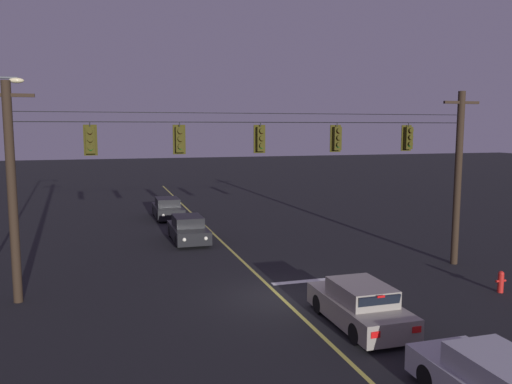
{
  "coord_description": "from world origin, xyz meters",
  "views": [
    {
      "loc": [
        -6.17,
        -17.41,
        6.24
      ],
      "look_at": [
        0.0,
        3.26,
        3.54
      ],
      "focal_mm": 36.28,
      "sensor_mm": 36.0,
      "label": 1
    }
  ],
  "objects_px": {
    "traffic_light_centre": "(261,139)",
    "traffic_light_rightmost": "(408,138)",
    "traffic_light_right_inner": "(337,138)",
    "car_oncoming_trailing": "(168,209)",
    "car_oncoming_lead": "(188,229)",
    "fire_hydrant": "(501,281)",
    "traffic_light_left_inner": "(180,139)",
    "traffic_light_leftmost": "(90,140)",
    "car_waiting_near_lane": "(360,306)"
  },
  "relations": [
    {
      "from": "traffic_light_right_inner",
      "to": "traffic_light_rightmost",
      "type": "relative_size",
      "value": 1.0
    },
    {
      "from": "traffic_light_leftmost",
      "to": "traffic_light_rightmost",
      "type": "xyz_separation_m",
      "value": [
        13.13,
        0.0,
        0.0
      ]
    },
    {
      "from": "car_oncoming_trailing",
      "to": "traffic_light_right_inner",
      "type": "bearing_deg",
      "value": -72.25
    },
    {
      "from": "traffic_light_left_inner",
      "to": "traffic_light_right_inner",
      "type": "xyz_separation_m",
      "value": [
        6.52,
        0.0,
        0.0
      ]
    },
    {
      "from": "traffic_light_left_inner",
      "to": "fire_hydrant",
      "type": "xyz_separation_m",
      "value": [
        11.52,
        -4.05,
        -5.35
      ]
    },
    {
      "from": "traffic_light_centre",
      "to": "fire_hydrant",
      "type": "relative_size",
      "value": 1.45
    },
    {
      "from": "traffic_light_centre",
      "to": "car_waiting_near_lane",
      "type": "height_order",
      "value": "traffic_light_centre"
    },
    {
      "from": "traffic_light_left_inner",
      "to": "traffic_light_leftmost",
      "type": "bearing_deg",
      "value": 180.0
    },
    {
      "from": "traffic_light_centre",
      "to": "car_oncoming_lead",
      "type": "relative_size",
      "value": 0.28
    },
    {
      "from": "car_oncoming_lead",
      "to": "fire_hydrant",
      "type": "bearing_deg",
      "value": -51.18
    },
    {
      "from": "car_oncoming_lead",
      "to": "traffic_light_leftmost",
      "type": "bearing_deg",
      "value": -120.08
    },
    {
      "from": "traffic_light_left_inner",
      "to": "traffic_light_right_inner",
      "type": "relative_size",
      "value": 1.0
    },
    {
      "from": "traffic_light_centre",
      "to": "traffic_light_right_inner",
      "type": "xyz_separation_m",
      "value": [
        3.32,
        0.0,
        0.0
      ]
    },
    {
      "from": "fire_hydrant",
      "to": "traffic_light_centre",
      "type": "bearing_deg",
      "value": 154.03
    },
    {
      "from": "car_waiting_near_lane",
      "to": "car_oncoming_lead",
      "type": "distance_m",
      "value": 14.16
    },
    {
      "from": "car_waiting_near_lane",
      "to": "fire_hydrant",
      "type": "bearing_deg",
      "value": 12.06
    },
    {
      "from": "traffic_light_right_inner",
      "to": "car_oncoming_trailing",
      "type": "height_order",
      "value": "traffic_light_right_inner"
    },
    {
      "from": "traffic_light_leftmost",
      "to": "fire_hydrant",
      "type": "distance_m",
      "value": 16.2
    },
    {
      "from": "traffic_light_centre",
      "to": "traffic_light_leftmost",
      "type": "bearing_deg",
      "value": 180.0
    },
    {
      "from": "traffic_light_rightmost",
      "to": "car_waiting_near_lane",
      "type": "distance_m",
      "value": 9.08
    },
    {
      "from": "traffic_light_centre",
      "to": "traffic_light_right_inner",
      "type": "bearing_deg",
      "value": 0.0
    },
    {
      "from": "traffic_light_leftmost",
      "to": "car_oncoming_lead",
      "type": "relative_size",
      "value": 0.28
    },
    {
      "from": "car_waiting_near_lane",
      "to": "fire_hydrant",
      "type": "height_order",
      "value": "car_waiting_near_lane"
    },
    {
      "from": "car_oncoming_trailing",
      "to": "traffic_light_centre",
      "type": "bearing_deg",
      "value": -83.57
    },
    {
      "from": "traffic_light_leftmost",
      "to": "traffic_light_left_inner",
      "type": "xyz_separation_m",
      "value": [
        3.23,
        0.0,
        0.0
      ]
    },
    {
      "from": "traffic_light_right_inner",
      "to": "fire_hydrant",
      "type": "xyz_separation_m",
      "value": [
        5.0,
        -4.05,
        -5.35
      ]
    },
    {
      "from": "car_waiting_near_lane",
      "to": "fire_hydrant",
      "type": "relative_size",
      "value": 5.15
    },
    {
      "from": "car_waiting_near_lane",
      "to": "traffic_light_centre",
      "type": "bearing_deg",
      "value": 106.27
    },
    {
      "from": "traffic_light_left_inner",
      "to": "fire_hydrant",
      "type": "height_order",
      "value": "traffic_light_left_inner"
    },
    {
      "from": "car_oncoming_lead",
      "to": "car_oncoming_trailing",
      "type": "height_order",
      "value": "same"
    },
    {
      "from": "car_oncoming_lead",
      "to": "fire_hydrant",
      "type": "height_order",
      "value": "car_oncoming_lead"
    },
    {
      "from": "traffic_light_leftmost",
      "to": "traffic_light_centre",
      "type": "bearing_deg",
      "value": 0.0
    },
    {
      "from": "traffic_light_right_inner",
      "to": "car_oncoming_lead",
      "type": "height_order",
      "value": "traffic_light_right_inner"
    },
    {
      "from": "traffic_light_leftmost",
      "to": "car_waiting_near_lane",
      "type": "distance_m",
      "value": 11.0
    },
    {
      "from": "fire_hydrant",
      "to": "traffic_light_left_inner",
      "type": "bearing_deg",
      "value": 160.63
    },
    {
      "from": "traffic_light_leftmost",
      "to": "fire_hydrant",
      "type": "xyz_separation_m",
      "value": [
        14.75,
        -4.05,
        -5.35
      ]
    },
    {
      "from": "traffic_light_left_inner",
      "to": "traffic_light_rightmost",
      "type": "height_order",
      "value": "same"
    },
    {
      "from": "traffic_light_leftmost",
      "to": "traffic_light_centre",
      "type": "xyz_separation_m",
      "value": [
        6.43,
        0.0,
        0.0
      ]
    },
    {
      "from": "traffic_light_left_inner",
      "to": "car_oncoming_lead",
      "type": "xyz_separation_m",
      "value": [
        1.58,
        8.31,
        -5.14
      ]
    },
    {
      "from": "car_waiting_near_lane",
      "to": "car_oncoming_lead",
      "type": "height_order",
      "value": "same"
    },
    {
      "from": "traffic_light_right_inner",
      "to": "car_waiting_near_lane",
      "type": "distance_m",
      "value": 7.71
    },
    {
      "from": "traffic_light_rightmost",
      "to": "fire_hydrant",
      "type": "distance_m",
      "value": 6.9
    },
    {
      "from": "traffic_light_centre",
      "to": "traffic_light_left_inner",
      "type": "bearing_deg",
      "value": 180.0
    },
    {
      "from": "traffic_light_right_inner",
      "to": "car_waiting_near_lane",
      "type": "relative_size",
      "value": 0.28
    },
    {
      "from": "traffic_light_leftmost",
      "to": "traffic_light_rightmost",
      "type": "distance_m",
      "value": 13.13
    },
    {
      "from": "traffic_light_rightmost",
      "to": "car_waiting_near_lane",
      "type": "relative_size",
      "value": 0.28
    },
    {
      "from": "car_oncoming_lead",
      "to": "fire_hydrant",
      "type": "xyz_separation_m",
      "value": [
        9.94,
        -12.35,
        -0.21
      ]
    },
    {
      "from": "traffic_light_right_inner",
      "to": "fire_hydrant",
      "type": "height_order",
      "value": "traffic_light_right_inner"
    },
    {
      "from": "traffic_light_left_inner",
      "to": "traffic_light_right_inner",
      "type": "bearing_deg",
      "value": 0.0
    },
    {
      "from": "traffic_light_centre",
      "to": "traffic_light_rightmost",
      "type": "relative_size",
      "value": 1.0
    }
  ]
}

